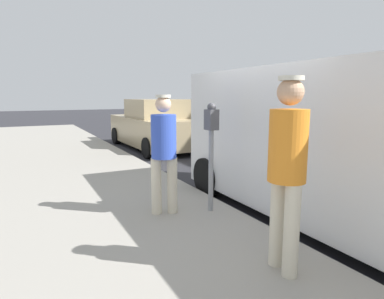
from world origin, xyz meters
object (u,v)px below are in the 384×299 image
at_px(pedestrian_in_blue, 164,147).
at_px(pedestrian_in_orange, 287,162).
at_px(parking_meter_near, 211,138).
at_px(parked_van, 347,142).
at_px(parked_sedan_behind, 155,126).

distance_m(pedestrian_in_blue, pedestrian_in_orange, 1.96).
distance_m(parking_meter_near, parked_van, 1.80).
xyz_separation_m(parking_meter_near, parked_van, (-1.50, 0.99, -0.03)).
distance_m(parking_meter_near, pedestrian_in_orange, 1.73).
distance_m(pedestrian_in_blue, parked_van, 2.44).
bearing_deg(parked_sedan_behind, parked_van, 88.44).
bearing_deg(parked_van, parking_meter_near, -33.46).
relative_size(parked_van, parked_sedan_behind, 1.18).
height_order(pedestrian_in_blue, parked_sedan_behind, pedestrian_in_blue).
height_order(pedestrian_in_orange, parked_van, parked_van).
bearing_deg(parking_meter_near, pedestrian_in_blue, -17.83).
bearing_deg(parking_meter_near, pedestrian_in_orange, 81.82).
xyz_separation_m(pedestrian_in_blue, pedestrian_in_orange, (-0.38, 1.92, 0.10)).
bearing_deg(pedestrian_in_blue, parking_meter_near, 162.17).
distance_m(parking_meter_near, pedestrian_in_blue, 0.66).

